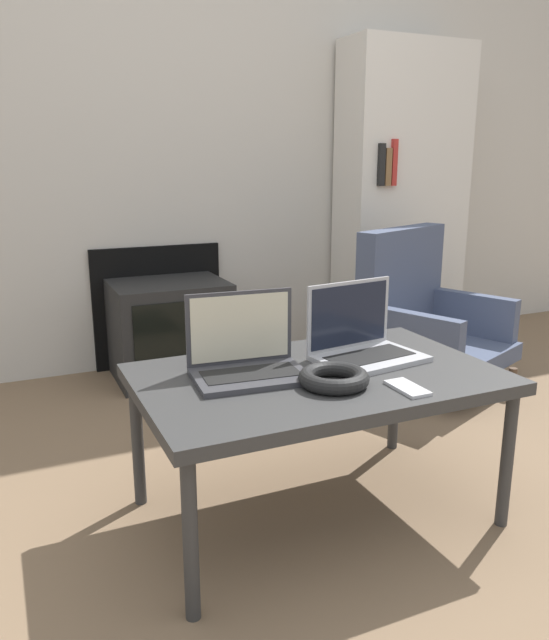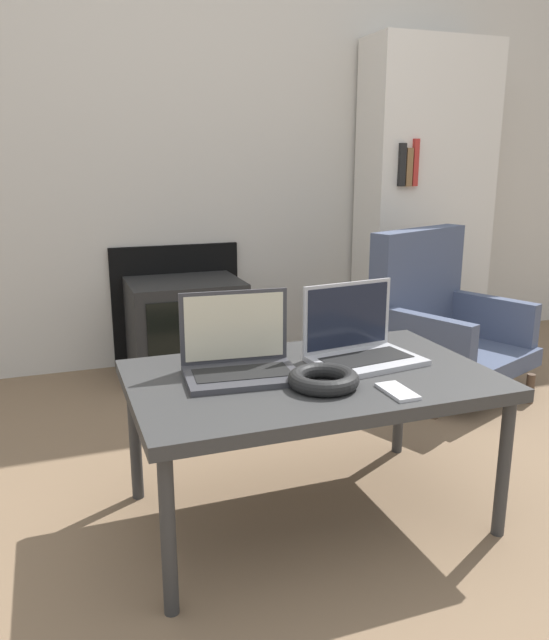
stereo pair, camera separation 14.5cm
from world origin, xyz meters
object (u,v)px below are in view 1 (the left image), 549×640
laptop_left (246,357)px  phone (407,388)px  laptop_right (362,341)px  tv (170,330)px  armchair (421,316)px  headphones (334,378)px

laptop_left → phone: size_ratio=2.54×
laptop_right → tv: 1.35m
laptop_left → laptop_right: 0.38m
armchair → laptop_left: bearing=-170.4°
headphones → tv: bearing=92.3°
tv → laptop_left: bearing=-95.3°
laptop_right → headphones: size_ratio=1.78×
headphones → laptop_right: bearing=42.0°
headphones → phone: size_ratio=1.46×
headphones → tv: size_ratio=0.36×
headphones → phone: headphones is taller
tv → armchair: 1.19m
laptop_right → headphones: 0.27m
headphones → phone: bearing=-33.5°
laptop_left → phone: (0.34, -0.28, -0.05)m
tv → phone: bearing=-82.0°
laptop_left → phone: 0.45m
headphones → armchair: size_ratio=0.25×
headphones → armchair: bearing=42.6°
phone → armchair: armchair is taller
laptop_left → armchair: size_ratio=0.44×
headphones → armchair: armchair is taller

